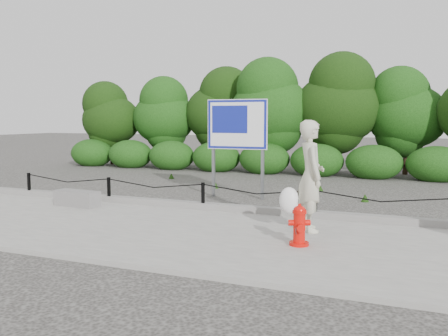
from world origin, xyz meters
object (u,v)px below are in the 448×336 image
object	(u,v)px
fire_hydrant	(299,226)
advertising_sign	(237,129)
pedestrian	(309,177)
concrete_block	(77,198)

from	to	relation	value
fire_hydrant	advertising_sign	bearing A→B (deg)	99.59
pedestrian	concrete_block	distance (m)	5.52
advertising_sign	concrete_block	bearing A→B (deg)	-137.65
pedestrian	concrete_block	xyz separation A→B (m)	(-5.45, 0.38, -0.79)
fire_hydrant	advertising_sign	distance (m)	5.22
fire_hydrant	advertising_sign	xyz separation A→B (m)	(-2.65, 4.26, 1.42)
pedestrian	fire_hydrant	bearing A→B (deg)	159.35
fire_hydrant	advertising_sign	world-z (taller)	advertising_sign
advertising_sign	pedestrian	bearing A→B (deg)	-53.32
concrete_block	pedestrian	bearing A→B (deg)	-3.98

